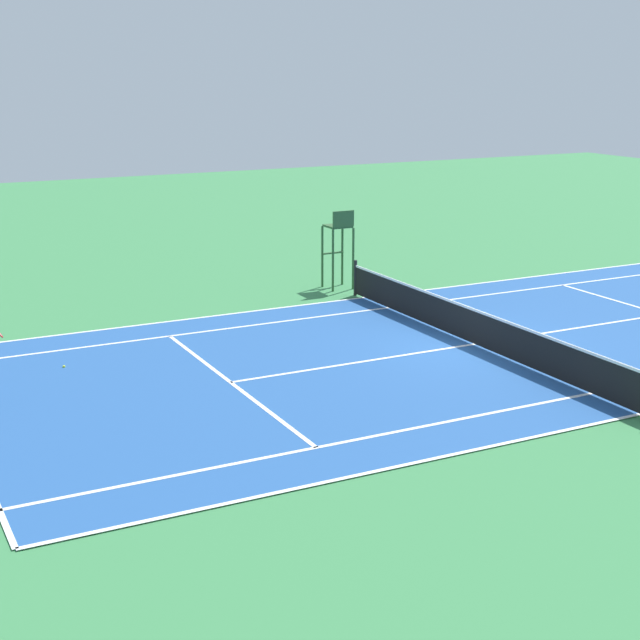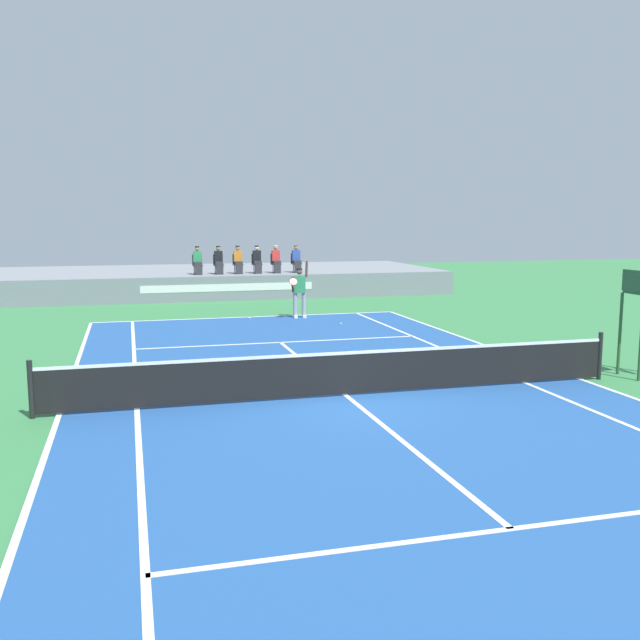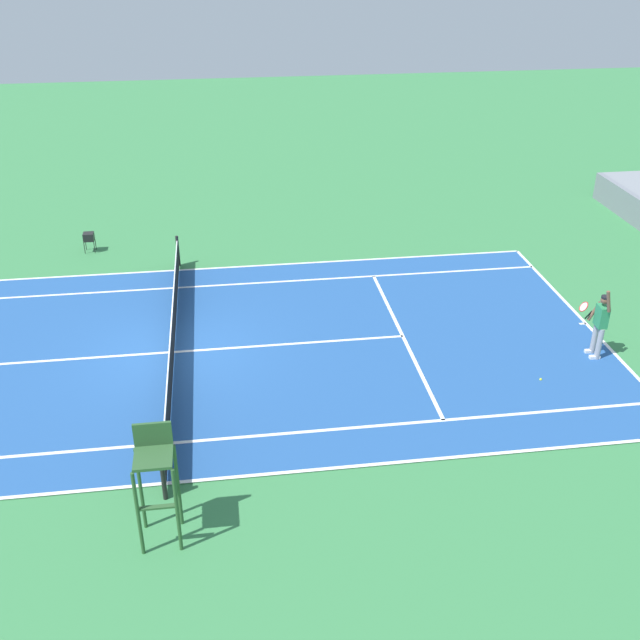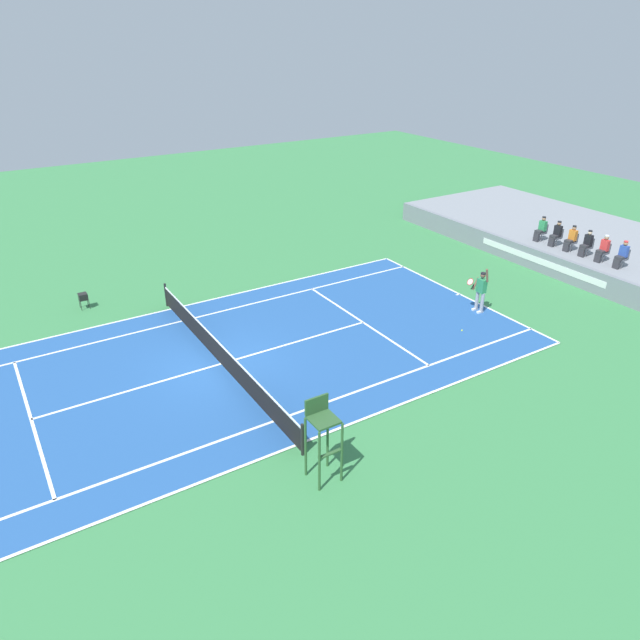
% 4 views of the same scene
% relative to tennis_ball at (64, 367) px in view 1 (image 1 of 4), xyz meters
% --- Properties ---
extents(ground_plane, '(80.00, 80.00, 0.00)m').
position_rel_tennis_ball_xyz_m(ground_plane, '(-2.74, -9.37, -0.03)').
color(ground_plane, '#387F47').
extents(court, '(11.08, 23.88, 0.03)m').
position_rel_tennis_ball_xyz_m(court, '(-2.74, -9.37, -0.02)').
color(court, '#235193').
rests_on(court, ground).
extents(net, '(11.98, 0.10, 1.07)m').
position_rel_tennis_ball_xyz_m(net, '(-2.74, -9.37, 0.49)').
color(net, black).
rests_on(net, ground).
extents(tennis_ball, '(0.07, 0.07, 0.07)m').
position_rel_tennis_ball_xyz_m(tennis_ball, '(0.00, 0.00, 0.00)').
color(tennis_ball, '#D1E533').
rests_on(tennis_ball, ground).
extents(umpire_chair, '(0.77, 0.77, 2.44)m').
position_rel_tennis_ball_xyz_m(umpire_chair, '(4.26, -9.37, 1.52)').
color(umpire_chair, '#2D562D').
rests_on(umpire_chair, ground).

